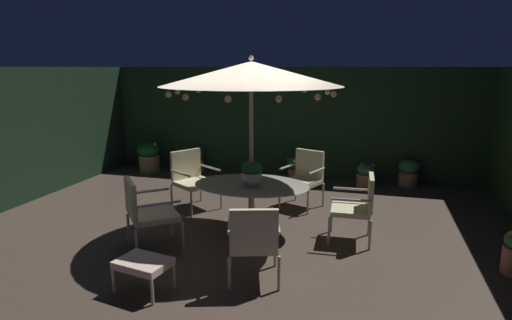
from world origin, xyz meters
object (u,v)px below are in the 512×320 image
Objects in this scene: patio_dining_table at (251,192)px; centerpiece_planter at (252,171)px; potted_plant_front_corner at (195,159)px; potted_plant_back_right at (297,167)px; patio_umbrella at (251,74)px; patio_chair_south at (254,239)px; patio_chair_east at (192,176)px; patio_chair_southeast at (146,210)px; patio_chair_northeast at (305,175)px; potted_plant_back_left at (366,175)px; ottoman_footrest at (143,264)px; patio_chair_north at (358,204)px; potted_plant_right_near at (149,156)px; potted_plant_back_center at (408,172)px.

centerpiece_planter is at bearing -71.90° from patio_dining_table.
potted_plant_back_right is at bearing -5.83° from potted_plant_front_corner.
patio_umbrella reaches higher than patio_chair_south.
patio_dining_table is 3.01m from potted_plant_back_right.
patio_chair_southeast is at bearing -85.44° from patio_chair_east.
patio_chair_northeast reaches higher than potted_plant_back_left.
patio_chair_east is at bearing -162.09° from patio_chair_northeast.
patio_chair_southeast is at bearing -139.12° from patio_umbrella.
ottoman_footrest is 5.32m from potted_plant_back_left.
patio_dining_table is at bearing -118.45° from potted_plant_back_left.
patio_chair_southeast reaches higher than patio_chair_northeast.
patio_chair_east reaches higher than patio_chair_south.
patio_chair_east is 1.80× the size of potted_plant_back_right.
patio_dining_table is 3.09× the size of potted_plant_back_right.
patio_dining_table is 3.17× the size of potted_plant_front_corner.
patio_umbrella reaches higher than patio_chair_east.
centerpiece_planter is at bearing 106.92° from patio_chair_south.
patio_chair_north is at bearing 2.10° from patio_dining_table.
patio_chair_north is at bearing 2.10° from patio_umbrella.
potted_plant_back_left is (1.57, 2.89, -2.04)m from patio_umbrella.
potted_plant_right_near is at bearing 138.62° from patio_umbrella.
patio_chair_east is (-1.33, 0.93, -0.40)m from centerpiece_planter.
patio_chair_southeast is 4.40m from potted_plant_front_corner.
patio_chair_south is (0.44, -1.45, -0.08)m from patio_dining_table.
patio_dining_table is 1.81× the size of patio_chair_south.
potted_plant_front_corner is (-2.30, 3.24, -2.01)m from patio_umbrella.
potted_plant_back_right reaches higher than ottoman_footrest.
potted_plant_back_center is at bearing 59.46° from ottoman_footrest.
patio_dining_table is 1.52m from patio_chair_northeast.
patio_chair_southeast reaches higher than potted_plant_back_left.
patio_chair_south is 1.70× the size of potted_plant_back_right.
patio_dining_table is 1.67m from patio_umbrella.
patio_umbrella is at bearing -5.21° from patio_dining_table.
patio_chair_north is 4.97m from potted_plant_front_corner.
patio_chair_northeast reaches higher than potted_plant_back_center.
patio_chair_northeast reaches higher than ottoman_footrest.
centerpiece_planter reaches higher than patio_chair_south.
potted_plant_back_left is (1.53, 3.01, -0.71)m from centerpiece_planter.
patio_chair_southeast is 1.84× the size of potted_plant_front_corner.
patio_chair_north is at bearing -65.10° from potted_plant_back_right.
patio_umbrella is at bearing 107.02° from patio_chair_south.
patio_umbrella is 2.29m from patio_chair_southeast.
patio_chair_southeast is 1.05× the size of patio_chair_south.
patio_chair_southeast is 4.48m from potted_plant_right_near.
ottoman_footrest is at bearing -137.25° from patio_chair_north.
potted_plant_right_near is at bearing 179.65° from potted_plant_back_left.
potted_plant_front_corner is (-2.33, 3.36, -0.68)m from centerpiece_planter.
patio_chair_south is 4.49m from potted_plant_back_left.
centerpiece_planter reaches higher than patio_chair_north.
patio_umbrella is at bearing 71.50° from ottoman_footrest.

